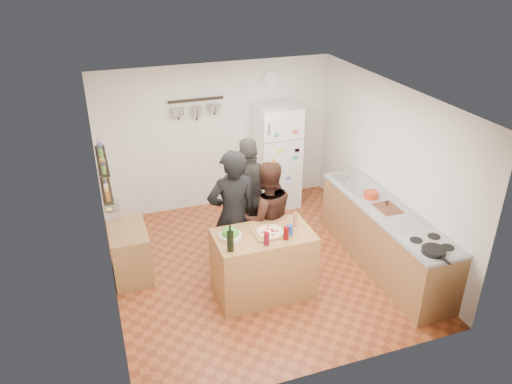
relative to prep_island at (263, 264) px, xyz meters
name	(u,v)px	position (x,y,z in m)	size (l,w,h in m)	color
room_shell	(249,177)	(0.14, 0.98, 0.79)	(4.20, 4.20, 4.20)	brown
prep_island	(263,264)	(0.00, 0.00, 0.00)	(1.25, 0.72, 0.91)	#A0713A
pizza_board	(270,233)	(0.08, -0.02, 0.47)	(0.42, 0.34, 0.02)	#906034
pizza	(270,232)	(0.08, -0.02, 0.48)	(0.34, 0.34, 0.02)	#CDBB87
salad_bowl	(230,236)	(-0.42, 0.05, 0.48)	(0.27, 0.27, 0.05)	white
wine_bottle	(230,241)	(-0.50, -0.22, 0.58)	(0.08, 0.08, 0.25)	black
wine_glass_near	(267,239)	(-0.05, -0.24, 0.54)	(0.07, 0.07, 0.16)	#5C0717
wine_glass_far	(286,233)	(0.22, -0.20, 0.54)	(0.07, 0.07, 0.17)	#510607
pepper_mill	(295,221)	(0.45, 0.05, 0.54)	(0.05, 0.05, 0.17)	#8E5E3B
salt_canister	(289,230)	(0.30, -0.12, 0.52)	(0.08, 0.08, 0.14)	navy
person_left	(233,216)	(-0.24, 0.53, 0.48)	(0.68, 0.45, 1.88)	black
person_center	(267,218)	(0.23, 0.52, 0.37)	(0.80, 0.62, 1.64)	black
person_back	(250,198)	(0.16, 1.02, 0.45)	(1.06, 0.44, 1.81)	#2C2A27
counter_run	(384,238)	(1.84, 0.04, -0.01)	(0.63, 2.63, 0.90)	#9E7042
stove_top	(432,245)	(1.84, -0.91, 0.46)	(0.60, 0.62, 0.02)	white
skillet	(434,251)	(1.74, -1.08, 0.49)	(0.28, 0.28, 0.05)	black
sink	(357,184)	(1.84, 0.89, 0.46)	(0.50, 0.80, 0.03)	silver
cutting_board	(388,209)	(1.84, 0.05, 0.46)	(0.30, 0.40, 0.02)	brown
red_bowl	(371,195)	(1.79, 0.42, 0.51)	(0.21, 0.21, 0.09)	#B73015
fridge	(276,156)	(1.09, 2.34, 0.45)	(0.70, 0.68, 1.80)	white
wall_clock	(271,80)	(1.09, 2.67, 1.69)	(0.30, 0.30, 0.03)	silver
spice_shelf_lower	(106,186)	(-1.79, 0.79, 1.04)	(0.12, 1.00, 0.03)	black
spice_shelf_upper	(102,160)	(-1.79, 0.79, 1.40)	(0.12, 1.00, 0.03)	black
produce_basket	(112,211)	(-1.76, 0.79, 0.69)	(0.18, 0.35, 0.14)	silver
side_table	(130,253)	(-1.60, 0.98, -0.09)	(0.50, 0.80, 0.73)	olive
pot_rack	(196,100)	(-0.21, 2.59, 1.49)	(0.90, 0.04, 0.04)	black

